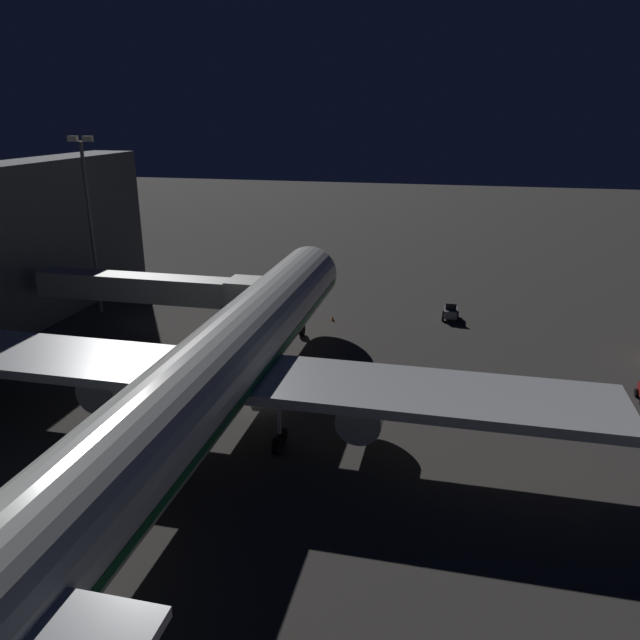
# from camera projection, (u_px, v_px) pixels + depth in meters

# --- Properties ---
(ground_plane) EXTENTS (320.00, 320.00, 0.00)m
(ground_plane) POSITION_uv_depth(u_px,v_px,m) (256.00, 398.00, 50.45)
(ground_plane) COLOR #383533
(airliner_at_gate) EXTENTS (53.84, 60.23, 19.39)m
(airliner_at_gate) POSITION_uv_depth(u_px,v_px,m) (217.00, 371.00, 41.49)
(airliner_at_gate) COLOR silver
(airliner_at_gate) RESTS_ON ground_plane
(jet_bridge) EXTENTS (23.76, 3.40, 7.43)m
(jet_bridge) POSITION_uv_depth(u_px,v_px,m) (164.00, 289.00, 60.06)
(jet_bridge) COLOR #9E9E99
(jet_bridge) RESTS_ON ground_plane
(apron_floodlight_mast) EXTENTS (2.90, 0.50, 20.09)m
(apron_floodlight_mast) POSITION_uv_depth(u_px,v_px,m) (90.00, 215.00, 68.67)
(apron_floodlight_mast) COLOR #59595E
(apron_floodlight_mast) RESTS_ON ground_plane
(pushback_tug) EXTENTS (1.86, 2.49, 1.95)m
(pushback_tug) POSITION_uv_depth(u_px,v_px,m) (451.00, 313.00, 69.40)
(pushback_tug) COLOR slate
(pushback_tug) RESTS_ON ground_plane
(traffic_cone_nose_port) EXTENTS (0.36, 0.36, 0.55)m
(traffic_cone_nose_port) POSITION_uv_depth(u_px,v_px,m) (333.00, 318.00, 69.05)
(traffic_cone_nose_port) COLOR orange
(traffic_cone_nose_port) RESTS_ON ground_plane
(traffic_cone_nose_starboard) EXTENTS (0.36, 0.36, 0.55)m
(traffic_cone_nose_starboard) POSITION_uv_depth(u_px,v_px,m) (296.00, 316.00, 69.98)
(traffic_cone_nose_starboard) COLOR orange
(traffic_cone_nose_starboard) RESTS_ON ground_plane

